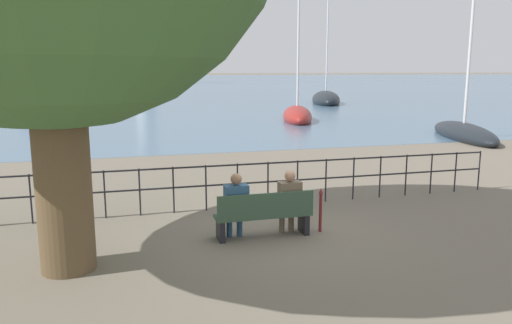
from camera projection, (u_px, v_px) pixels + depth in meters
ground_plane at (263, 236)px, 9.59m from camera, size 1000.00×1000.00×0.00m
harbor_water at (123, 80)px, 160.88m from camera, size 600.00×300.00×0.01m
park_bench at (264, 215)px, 9.45m from camera, size 1.86×0.45×0.90m
seated_person_left at (236, 203)px, 9.33m from camera, size 0.45×0.35×1.27m
seated_person_right at (289, 199)px, 9.61m from camera, size 0.43×0.35×1.27m
promenade_railing at (237, 179)px, 11.42m from camera, size 13.21×0.04×1.05m
closed_umbrella at (321, 208)px, 9.78m from camera, size 0.09×0.09×0.88m
sailboat_0 at (297, 116)px, 31.33m from camera, size 3.46×6.39×7.79m
sailboat_1 at (326, 100)px, 47.42m from camera, size 5.15×8.72×11.55m
sailboat_2 at (30, 110)px, 34.64m from camera, size 2.93×5.60×11.60m
sailboat_4 at (464, 132)px, 23.35m from camera, size 3.66×6.98×11.11m
harbor_lighthouse at (144, 44)px, 117.81m from camera, size 4.51×4.51×19.94m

